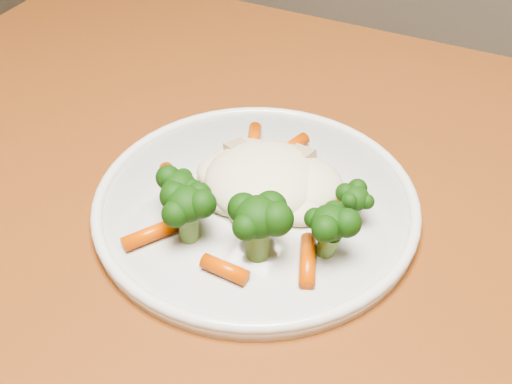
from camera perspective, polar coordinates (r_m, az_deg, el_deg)
dining_table at (r=0.61m, az=7.54°, el=-11.67°), size 1.10×0.74×0.75m
plate at (r=0.54m, az=0.00°, el=-1.15°), size 0.27×0.27×0.01m
meal at (r=0.51m, az=0.23°, el=0.01°), size 0.19×0.19×0.05m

